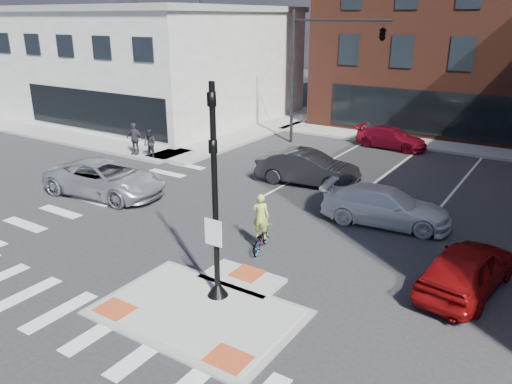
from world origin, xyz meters
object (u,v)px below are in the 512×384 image
Objects in this scene: pedestrian_a at (150,143)px; silver_suv at (106,178)px; cyclist at (261,231)px; white_pickup at (386,206)px; pedestrian_b at (134,139)px; bg_car_red at (391,138)px; bg_car_dark at (308,168)px; red_sedan at (467,268)px.

silver_suv is at bearing -66.46° from pedestrian_a.
cyclist is 1.29× the size of pedestrian_a.
white_pickup is 2.40× the size of cyclist.
pedestrian_b is (-15.28, 1.68, 0.34)m from white_pickup.
bg_car_dark is at bearing 178.95° from bg_car_red.
bg_car_red is 2.40× the size of pedestrian_b.
pedestrian_b is (-18.97, 5.31, 0.31)m from red_sedan.
pedestrian_a is at bearing -10.09° from pedestrian_b.
cyclist is 12.95m from pedestrian_a.
silver_suv is 17.18m from bg_car_red.
red_sedan is 1.01× the size of bg_car_red.
cyclist is (8.83, -0.96, -0.09)m from silver_suv.
pedestrian_b is at bearing 75.49° from white_pickup.
bg_car_red is at bearing 9.48° from white_pickup.
cyclist reaches higher than red_sedan.
red_sedan is 19.70m from pedestrian_b.
pedestrian_a is (-9.33, -1.00, 0.14)m from bg_car_dark.
bg_car_dark is 2.37× the size of cyclist.
cyclist is at bearing -30.64° from pedestrian_a.
pedestrian_a is at bearing 74.97° from white_pickup.
silver_suv reaches higher than bg_car_red.
pedestrian_a is at bearing -8.62° from red_sedan.
bg_car_dark reaches higher than white_pickup.
silver_suv reaches higher than white_pickup.
silver_suv is 9.30m from bg_car_dark.
pedestrian_b is at bearing 28.22° from silver_suv.
silver_suv is at bearing 124.79° from bg_car_dark.
red_sedan is at bearing -142.77° from white_pickup.
silver_suv is 12.15m from white_pickup.
red_sedan is 2.42× the size of pedestrian_b.
red_sedan is at bearing -134.74° from bg_car_dark.
red_sedan is 2.13× the size of cyclist.
pedestrian_b reaches higher than bg_car_dark.
bg_car_red is 2.11× the size of cyclist.
pedestrian_b is (-12.52, 6.28, 0.36)m from cyclist.
pedestrian_b is (-10.52, -1.00, 0.25)m from bg_car_dark.
cyclist is (-6.46, -0.96, -0.05)m from red_sedan.
white_pickup reaches higher than bg_car_red.
pedestrian_b is (-11.56, -9.96, 0.42)m from bg_car_red.
pedestrian_a reaches higher than bg_car_red.
cyclist is at bearing -171.05° from bg_car_red.
bg_car_red is at bearing -14.61° from bg_car_dark.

